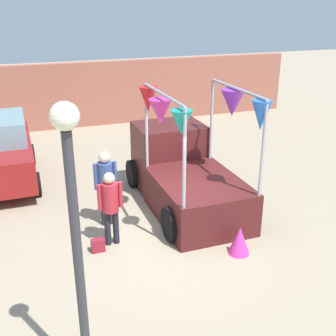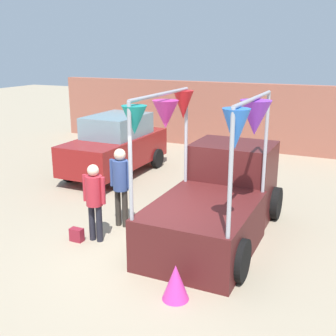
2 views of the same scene
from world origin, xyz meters
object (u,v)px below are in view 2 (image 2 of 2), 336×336
object	(u,v)px
folded_kite_bundle_magenta	(176,282)
vendor_truck	(219,195)
parked_car	(116,145)
person_customer	(94,196)
person_vendor	(121,180)
handbag	(77,235)

from	to	relation	value
folded_kite_bundle_magenta	vendor_truck	bearing A→B (deg)	93.92
parked_car	person_customer	size ratio (longest dim) A/B	2.42
vendor_truck	person_customer	xyz separation A→B (m)	(-2.19, -1.45, 0.12)
vendor_truck	folded_kite_bundle_magenta	xyz separation A→B (m)	(0.19, -2.72, -0.57)
person_vendor	handbag	size ratio (longest dim) A/B	6.42
vendor_truck	person_customer	distance (m)	2.63
person_customer	handbag	distance (m)	0.95
person_customer	handbag	xyz separation A→B (m)	(-0.35, -0.20, -0.86)
folded_kite_bundle_magenta	handbag	bearing A→B (deg)	158.68
folded_kite_bundle_magenta	person_vendor	bearing A→B (deg)	136.79
person_vendor	handbag	xyz separation A→B (m)	(-0.45, -1.08, -0.96)
vendor_truck	person_vendor	world-z (taller)	vendor_truck
handbag	vendor_truck	bearing A→B (deg)	33.01
handbag	folded_kite_bundle_magenta	distance (m)	2.93
vendor_truck	person_vendor	distance (m)	2.18
vendor_truck	folded_kite_bundle_magenta	size ratio (longest dim) A/B	6.75
vendor_truck	parked_car	distance (m)	5.25
vendor_truck	person_customer	size ratio (longest dim) A/B	2.45
person_vendor	person_customer	bearing A→B (deg)	-96.36
person_customer	handbag	bearing A→B (deg)	-150.26
parked_car	handbag	size ratio (longest dim) A/B	14.29
handbag	person_vendor	bearing A→B (deg)	67.43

